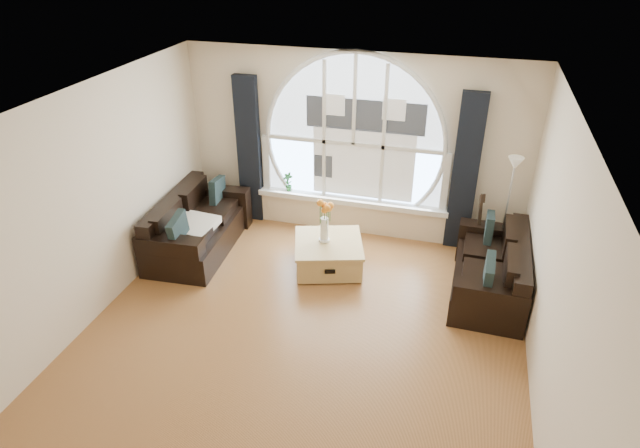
{
  "coord_description": "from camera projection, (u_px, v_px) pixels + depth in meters",
  "views": [
    {
      "loc": [
        1.5,
        -4.5,
        4.19
      ],
      "look_at": [
        0.0,
        0.9,
        1.05
      ],
      "focal_mm": 30.33,
      "sensor_mm": 36.0,
      "label": 1
    }
  ],
  "objects": [
    {
      "name": "potted_plant",
      "position": [
        288.0,
        182.0,
        8.3
      ],
      "size": [
        0.18,
        0.15,
        0.3
      ],
      "primitive_type": "imported",
      "rotation": [
        0.0,
        0.0,
        -0.31
      ],
      "color": "#1E6023",
      "rests_on": "window_sill"
    },
    {
      "name": "coffee_chest",
      "position": [
        328.0,
        253.0,
        7.4
      ],
      "size": [
        1.13,
        1.13,
        0.44
      ],
      "primitive_type": "cube",
      "rotation": [
        0.0,
        0.0,
        0.3
      ],
      "color": "#B18B49",
      "rests_on": "ground"
    },
    {
      "name": "window_sill",
      "position": [
        351.0,
        201.0,
        8.16
      ],
      "size": [
        2.9,
        0.22,
        0.08
      ],
      "primitive_type": "cube",
      "color": "white",
      "rests_on": "wall_back"
    },
    {
      "name": "ground",
      "position": [
        299.0,
        341.0,
        6.18
      ],
      "size": [
        5.0,
        5.5,
        0.01
      ],
      "primitive_type": "cube",
      "color": "brown",
      "rests_on": "ground"
    },
    {
      "name": "sofa_left",
      "position": [
        198.0,
        224.0,
        7.74
      ],
      "size": [
        1.02,
        1.86,
        0.8
      ],
      "primitive_type": "cube",
      "rotation": [
        0.0,
        0.0,
        0.06
      ],
      "color": "black",
      "rests_on": "ground"
    },
    {
      "name": "sofa_right",
      "position": [
        490.0,
        266.0,
        6.81
      ],
      "size": [
        0.89,
        1.72,
        0.76
      ],
      "primitive_type": "cube",
      "rotation": [
        0.0,
        0.0,
        -0.02
      ],
      "color": "black",
      "rests_on": "ground"
    },
    {
      "name": "neighbor_house",
      "position": [
        364.0,
        138.0,
        7.69
      ],
      "size": [
        1.7,
        0.02,
        1.5
      ],
      "primitive_type": "cube",
      "color": "silver",
      "rests_on": "wall_back"
    },
    {
      "name": "ceiling",
      "position": [
        293.0,
        111.0,
        4.86
      ],
      "size": [
        5.0,
        5.5,
        0.01
      ],
      "primitive_type": "cube",
      "color": "silver",
      "rests_on": "ground"
    },
    {
      "name": "curtain_left",
      "position": [
        249.0,
        151.0,
        8.2
      ],
      "size": [
        0.35,
        0.12,
        2.3
      ],
      "primitive_type": "cube",
      "color": "black",
      "rests_on": "ground"
    },
    {
      "name": "attic_slope",
      "position": [
        544.0,
        174.0,
        4.52
      ],
      "size": [
        0.92,
        5.5,
        0.72
      ],
      "primitive_type": "cube",
      "color": "silver",
      "rests_on": "ground"
    },
    {
      "name": "wall_left",
      "position": [
        86.0,
        209.0,
        6.11
      ],
      "size": [
        0.01,
        5.5,
        2.7
      ],
      "primitive_type": "cube",
      "color": "beige",
      "rests_on": "ground"
    },
    {
      "name": "window_frame",
      "position": [
        354.0,
        129.0,
        7.65
      ],
      "size": [
        2.76,
        0.08,
        2.15
      ],
      "primitive_type": "cube",
      "color": "white",
      "rests_on": "wall_back"
    },
    {
      "name": "throw_blanket",
      "position": [
        195.0,
        226.0,
        7.51
      ],
      "size": [
        0.6,
        0.6,
        0.1
      ],
      "primitive_type": "cube",
      "rotation": [
        0.0,
        0.0,
        -0.09
      ],
      "color": "silver",
      "rests_on": "sofa_left"
    },
    {
      "name": "vase_flowers",
      "position": [
        324.0,
        215.0,
        7.15
      ],
      "size": [
        0.24,
        0.24,
        0.7
      ],
      "primitive_type": "cube",
      "color": "white",
      "rests_on": "coffee_chest"
    },
    {
      "name": "curtain_right",
      "position": [
        465.0,
        174.0,
        7.46
      ],
      "size": [
        0.35,
        0.12,
        2.3
      ],
      "primitive_type": "cube",
      "color": "black",
      "rests_on": "ground"
    },
    {
      "name": "arched_window",
      "position": [
        354.0,
        128.0,
        7.67
      ],
      "size": [
        2.6,
        0.06,
        2.15
      ],
      "primitive_type": "cube",
      "color": "silver",
      "rests_on": "wall_back"
    },
    {
      "name": "guitar",
      "position": [
        478.0,
        225.0,
        7.46
      ],
      "size": [
        0.41,
        0.32,
        1.06
      ],
      "primitive_type": "cube",
      "rotation": [
        0.0,
        0.0,
        0.23
      ],
      "color": "olive",
      "rests_on": "ground"
    },
    {
      "name": "wall_back",
      "position": [
        354.0,
        146.0,
        7.83
      ],
      "size": [
        5.0,
        0.01,
        2.7
      ],
      "primitive_type": "cube",
      "color": "beige",
      "rests_on": "ground"
    },
    {
      "name": "floor_lamp",
      "position": [
        506.0,
        213.0,
        7.19
      ],
      "size": [
        0.24,
        0.24,
        1.6
      ],
      "primitive_type": "cube",
      "color": "#B2B2B2",
      "rests_on": "ground"
    },
    {
      "name": "wall_right",
      "position": [
        557.0,
        278.0,
        4.94
      ],
      "size": [
        0.01,
        5.5,
        2.7
      ],
      "primitive_type": "cube",
      "color": "beige",
      "rests_on": "ground"
    }
  ]
}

